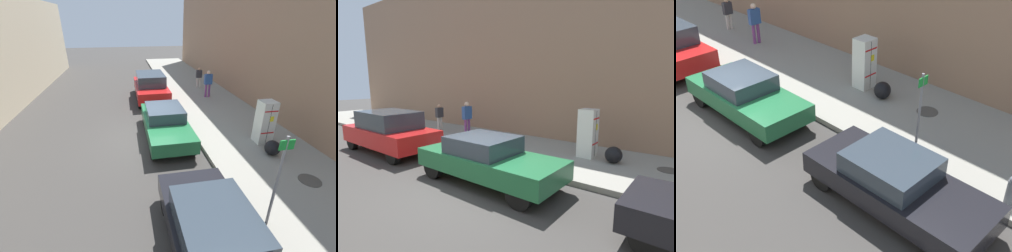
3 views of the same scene
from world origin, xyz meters
The scene contains 10 objects.
ground_plane centered at (0.00, 0.00, 0.00)m, with size 80.00×80.00×0.00m, color #383533.
sidewalk_slab centered at (-4.16, 0.00, 0.09)m, with size 4.51×44.00×0.18m, color gray.
building_facade_near centered at (-7.32, 0.00, 4.66)m, with size 1.81×39.60×9.32m, color #937056.
discarded_refrigerator centered at (-4.54, 1.64, 1.09)m, with size 0.64×0.60×1.82m.
manhole_cover centered at (-4.64, 4.36, 0.18)m, with size 0.70×0.70×0.02m, color #47443F.
trash_bag centered at (-4.34, 2.68, 0.47)m, with size 0.59×0.59×0.59m, color black.
pedestrian_walking_far centered at (-4.38, -4.74, 1.22)m, with size 0.52×0.24×1.79m.
pedestrian_standing_near centered at (-4.56, -7.26, 1.02)m, with size 0.43×0.22×1.50m.
parked_suv_red centered at (-0.60, -5.52, 0.91)m, with size 1.99×4.67×1.76m.
parked_sedan_green centered at (-0.60, 0.12, 0.74)m, with size 1.83×4.54×1.41m.
Camera 2 is at (4.98, 5.20, 3.06)m, focal length 28.00 mm.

